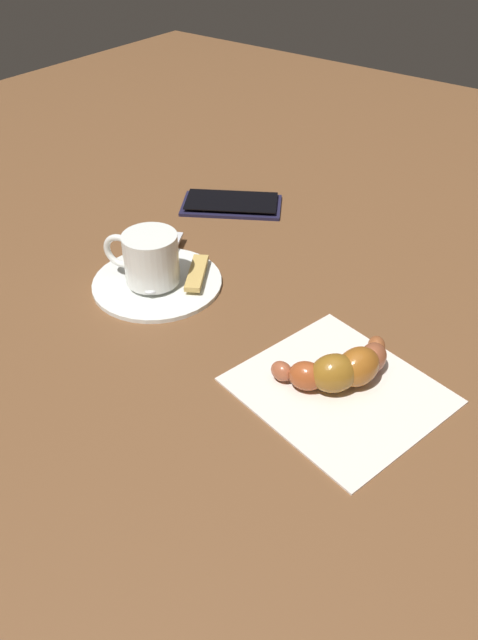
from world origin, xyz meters
The scene contains 8 objects.
ground_plane centered at (0.00, 0.00, 0.00)m, with size 1.80×1.80×0.00m, color brown.
saucer centered at (-0.12, 0.00, 0.00)m, with size 0.14×0.14×0.01m, color white.
espresso_cup centered at (-0.12, -0.01, 0.04)m, with size 0.09×0.06×0.06m.
teaspoon centered at (-0.12, 0.01, 0.01)m, with size 0.07×0.12×0.01m.
sugar_packet centered at (-0.09, 0.03, 0.01)m, with size 0.07×0.02×0.01m, color tan.
napkin centered at (0.13, -0.03, 0.00)m, with size 0.17×0.15×0.00m, color silver.
croissant centered at (0.12, -0.02, 0.02)m, with size 0.09×0.11×0.04m.
cell_phone centered at (-0.17, 0.20, 0.00)m, with size 0.15×0.13×0.01m.
Camera 1 is at (0.30, -0.40, 0.39)m, focal length 34.80 mm.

